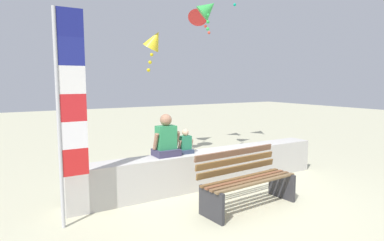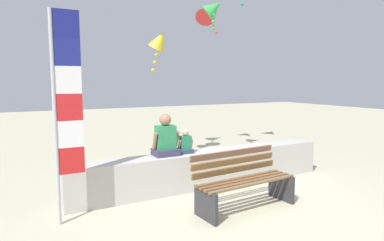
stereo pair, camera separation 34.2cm
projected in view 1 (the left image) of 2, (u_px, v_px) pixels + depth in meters
name	position (u px, v px, depth m)	size (l,w,h in m)	color
ground_plane	(239.00, 202.00, 5.43)	(40.00, 40.00, 0.00)	#BEBB9A
seawall_ledge	(206.00, 168.00, 6.24)	(5.14, 0.47, 0.67)	#BAB6B0
park_bench	(246.00, 181.00, 5.19)	(1.69, 0.73, 0.88)	brown
person_adult	(166.00, 140.00, 5.79)	(0.48, 0.36, 0.74)	#393553
person_child	(185.00, 144.00, 6.00)	(0.29, 0.21, 0.45)	#2F3B55
flag_banner	(68.00, 104.00, 4.34)	(0.39, 0.05, 2.92)	#B7B7BC
kite_green	(208.00, 9.00, 8.12)	(0.74, 0.70, 0.88)	green
kite_yellow	(155.00, 40.00, 7.76)	(0.68, 0.69, 1.04)	yellow
kite_red	(199.00, 14.00, 9.30)	(0.86, 0.87, 0.92)	red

